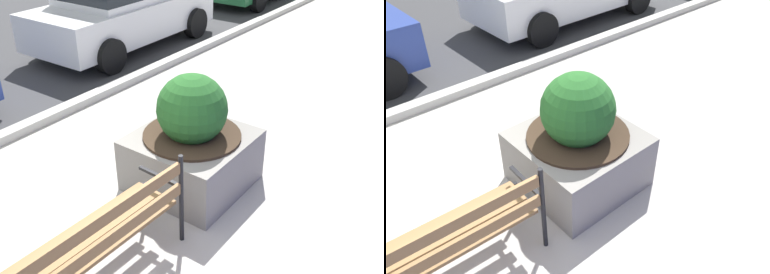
% 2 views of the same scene
% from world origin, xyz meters
% --- Properties ---
extents(park_bench, '(1.82, 0.61, 0.95)m').
position_xyz_m(park_bench, '(-0.17, 0.05, 0.54)').
color(park_bench, olive).
rests_on(park_bench, ground).
extents(concrete_planter, '(1.18, 1.18, 1.31)m').
position_xyz_m(concrete_planter, '(1.52, 0.32, 0.52)').
color(concrete_planter, gray).
rests_on(concrete_planter, ground).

